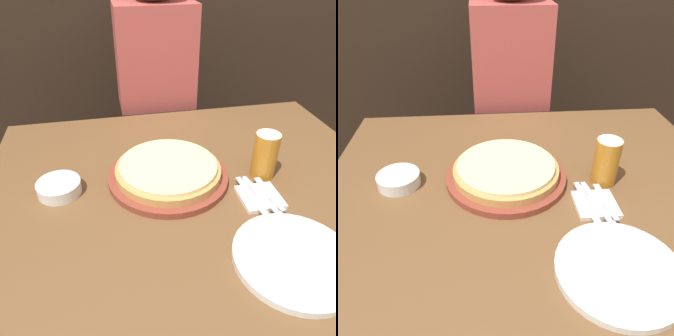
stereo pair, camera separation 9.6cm
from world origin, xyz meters
TOP-DOWN VIEW (x-y plane):
  - ground_plane at (0.00, 0.00)m, footprint 12.00×12.00m
  - dining_table at (0.00, 0.00)m, footprint 1.22×1.02m
  - pizza_on_board at (-0.07, 0.05)m, footprint 0.36×0.36m
  - beer_glass at (0.21, 0.01)m, footprint 0.07×0.07m
  - dinner_plate at (0.15, -0.31)m, footprint 0.28×0.28m
  - side_bowl at (-0.38, 0.05)m, footprint 0.12×0.12m
  - napkin_stack at (0.16, -0.09)m, footprint 0.11×0.11m
  - fork at (0.14, -0.09)m, footprint 0.03×0.18m
  - dinner_knife at (0.16, -0.09)m, footprint 0.05×0.18m
  - spoon at (0.19, -0.09)m, footprint 0.02×0.15m
  - diner_person at (-0.00, 0.66)m, footprint 0.33×0.20m

SIDE VIEW (x-z plane):
  - ground_plane at x=0.00m, z-range 0.00..0.00m
  - dining_table at x=0.00m, z-range 0.00..0.75m
  - diner_person at x=0.00m, z-range 0.00..1.35m
  - napkin_stack at x=0.16m, z-range 0.75..0.77m
  - dinner_plate at x=0.15m, z-range 0.75..0.77m
  - fork at x=0.14m, z-range 0.77..0.77m
  - dinner_knife at x=0.16m, z-range 0.77..0.77m
  - spoon at x=0.19m, z-range 0.77..0.77m
  - side_bowl at x=-0.38m, z-range 0.75..0.79m
  - pizza_on_board at x=-0.07m, z-range 0.75..0.81m
  - beer_glass at x=0.21m, z-range 0.76..0.90m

